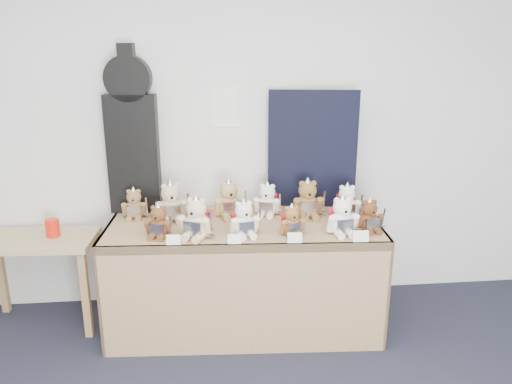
{
  "coord_description": "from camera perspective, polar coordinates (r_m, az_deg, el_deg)",
  "views": [
    {
      "loc": [
        0.05,
        -1.23,
        2.0
      ],
      "look_at": [
        0.37,
        1.94,
        1.04
      ],
      "focal_mm": 35.0,
      "sensor_mm": 36.0,
      "label": 1
    }
  ],
  "objects": [
    {
      "name": "room_shell",
      "position": [
        3.75,
        -3.57,
        9.65
      ],
      "size": [
        6.0,
        6.0,
        6.0
      ],
      "color": "white",
      "rests_on": "floor"
    },
    {
      "name": "display_table",
      "position": [
        3.48,
        -1.36,
        -6.59
      ],
      "size": [
        1.94,
        0.9,
        0.79
      ],
      "rotation": [
        0.0,
        0.0,
        -0.06
      ],
      "color": "olive",
      "rests_on": "floor"
    },
    {
      "name": "teddy_back_far_left",
      "position": [
        3.67,
        -13.74,
        -1.44
      ],
      "size": [
        0.2,
        0.16,
        0.24
      ],
      "rotation": [
        0.0,
        0.0,
        -0.0
      ],
      "color": "olive",
      "rests_on": "display_table"
    },
    {
      "name": "entry_card_c",
      "position": [
        3.15,
        4.46,
        -5.24
      ],
      "size": [
        0.09,
        0.03,
        0.07
      ],
      "primitive_type": "cube",
      "rotation": [
        -0.24,
        0.0,
        -0.06
      ],
      "color": "white",
      "rests_on": "display_table"
    },
    {
      "name": "entry_card_d",
      "position": [
        3.22,
        11.89,
        -4.97
      ],
      "size": [
        0.1,
        0.03,
        0.07
      ],
      "primitive_type": "cube",
      "rotation": [
        -0.24,
        0.0,
        -0.06
      ],
      "color": "white",
      "rests_on": "display_table"
    },
    {
      "name": "teddy_back_end",
      "position": [
        3.63,
        10.32,
        -1.21
      ],
      "size": [
        0.22,
        0.19,
        0.27
      ],
      "rotation": [
        0.0,
        0.0,
        -0.12
      ],
      "color": "white",
      "rests_on": "display_table"
    },
    {
      "name": "entry_card_a",
      "position": [
        3.15,
        -9.44,
        -5.41
      ],
      "size": [
        0.09,
        0.02,
        0.06
      ],
      "primitive_type": "cube",
      "rotation": [
        -0.24,
        0.0,
        -0.06
      ],
      "color": "white",
      "rests_on": "display_table"
    },
    {
      "name": "teddy_back_centre_right",
      "position": [
        3.62,
        1.3,
        -1.01
      ],
      "size": [
        0.22,
        0.2,
        0.27
      ],
      "rotation": [
        0.0,
        0.0,
        -0.29
      ],
      "color": "white",
      "rests_on": "display_table"
    },
    {
      "name": "entry_card_b",
      "position": [
        3.13,
        -2.47,
        -5.39
      ],
      "size": [
        0.09,
        0.02,
        0.06
      ],
      "primitive_type": "cube",
      "rotation": [
        -0.24,
        0.0,
        -0.06
      ],
      "color": "white",
      "rests_on": "display_table"
    },
    {
      "name": "teddy_front_left",
      "position": [
        3.22,
        -6.82,
        -3.15
      ],
      "size": [
        0.24,
        0.24,
        0.3
      ],
      "rotation": [
        0.0,
        0.0,
        -0.43
      ],
      "color": "beige",
      "rests_on": "display_table"
    },
    {
      "name": "side_table",
      "position": [
        3.9,
        -23.7,
        -6.47
      ],
      "size": [
        0.84,
        0.5,
        0.68
      ],
      "rotation": [
        0.0,
        0.0,
        -0.06
      ],
      "color": "tan",
      "rests_on": "floor"
    },
    {
      "name": "guitar_case",
      "position": [
        3.7,
        -14.0,
        6.59
      ],
      "size": [
        0.37,
        0.14,
        1.21
      ],
      "rotation": [
        0.0,
        0.0,
        -0.09
      ],
      "color": "black",
      "rests_on": "display_table"
    },
    {
      "name": "teddy_front_far_left",
      "position": [
        3.27,
        -11.07,
        -3.47
      ],
      "size": [
        0.2,
        0.18,
        0.24
      ],
      "rotation": [
        0.0,
        0.0,
        -0.25
      ],
      "color": "brown",
      "rests_on": "display_table"
    },
    {
      "name": "red_cup",
      "position": [
        3.81,
        -22.22,
        -3.82
      ],
      "size": [
        0.1,
        0.1,
        0.13
      ],
      "primitive_type": "cylinder",
      "color": "red",
      "rests_on": "side_table"
    },
    {
      "name": "teddy_back_centre_left",
      "position": [
        3.59,
        -3.09,
        -0.97
      ],
      "size": [
        0.25,
        0.22,
        0.3
      ],
      "rotation": [
        0.0,
        0.0,
        0.19
      ],
      "color": "tan",
      "rests_on": "display_table"
    },
    {
      "name": "teddy_back_left",
      "position": [
        3.55,
        -9.66,
        -1.32
      ],
      "size": [
        0.26,
        0.22,
        0.31
      ],
      "rotation": [
        0.0,
        0.0,
        0.17
      ],
      "color": "#BCAC89",
      "rests_on": "display_table"
    },
    {
      "name": "teddy_front_end",
      "position": [
        3.39,
        12.81,
        -2.82
      ],
      "size": [
        0.21,
        0.18,
        0.25
      ],
      "rotation": [
        0.0,
        0.0,
        0.19
      ],
      "color": "brown",
      "rests_on": "display_table"
    },
    {
      "name": "teddy_back_right",
      "position": [
        3.6,
        5.91,
        -0.96
      ],
      "size": [
        0.25,
        0.2,
        0.31
      ],
      "rotation": [
        0.0,
        0.0,
        0.02
      ],
      "color": "brown",
      "rests_on": "display_table"
    },
    {
      "name": "navy_board",
      "position": [
        3.75,
        6.48,
        4.82
      ],
      "size": [
        0.66,
        0.12,
        0.88
      ],
      "primitive_type": "cube",
      "rotation": [
        0.0,
        0.0,
        -0.15
      ],
      "color": "black",
      "rests_on": "display_table"
    },
    {
      "name": "teddy_front_centre",
      "position": [
        3.24,
        -1.37,
        -3.21
      ],
      "size": [
        0.22,
        0.2,
        0.27
      ],
      "rotation": [
        0.0,
        0.0,
        0.2
      ],
      "color": "white",
      "rests_on": "display_table"
    },
    {
      "name": "teddy_front_far_right",
      "position": [
        3.31,
        9.82,
        -2.88
      ],
      "size": [
        0.24,
        0.2,
        0.29
      ],
      "rotation": [
        0.0,
        0.0,
        0.08
      ],
      "color": "white",
      "rests_on": "display_table"
    },
    {
      "name": "teddy_front_right",
      "position": [
        3.26,
        4.1,
        -3.42
      ],
      "size": [
        0.19,
        0.17,
        0.23
      ],
      "rotation": [
        0.0,
        0.0,
        0.18
      ],
      "color": "brown",
      "rests_on": "display_table"
    }
  ]
}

